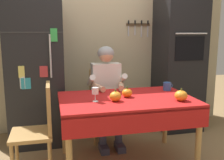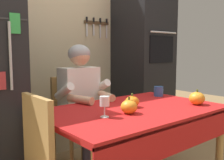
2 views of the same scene
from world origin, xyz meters
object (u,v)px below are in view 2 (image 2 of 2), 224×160
wall_oven (143,61)px  dining_table (135,119)px  chair_behind_person (73,118)px  seated_person (83,99)px  coffee_mug (159,91)px  pumpkin_small (132,102)px  wine_glass (105,102)px  pumpkin_medium (197,98)px  pumpkin_large (129,107)px

wall_oven → dining_table: bearing=-138.7°
chair_behind_person → wall_oven: bearing=6.5°
seated_person → coffee_mug: size_ratio=10.42×
wall_oven → pumpkin_small: 1.38m
seated_person → pumpkin_small: size_ratio=11.10×
dining_table → seated_person: size_ratio=1.12×
dining_table → pumpkin_small: pumpkin_small is taller
seated_person → wine_glass: seated_person is taller
pumpkin_medium → pumpkin_large: bearing=168.1°
dining_table → coffee_mug: (0.57, 0.25, 0.13)m
coffee_mug → pumpkin_large: bearing=-154.9°
chair_behind_person → pumpkin_large: 0.92m
wall_oven → pumpkin_small: size_ratio=18.72×
dining_table → coffee_mug: 0.64m
wine_glass → pumpkin_small: size_ratio=1.29×
coffee_mug → wall_oven: bearing=54.5°
wall_oven → seated_person: 1.22m
chair_behind_person → pumpkin_medium: chair_behind_person is taller
seated_person → pumpkin_medium: seated_person is taller
wall_oven → pumpkin_large: size_ratio=17.28×
chair_behind_person → pumpkin_small: bearing=-82.4°
pumpkin_large → pumpkin_medium: (0.65, -0.14, 0.00)m
wine_glass → wall_oven: bearing=35.1°
coffee_mug → wine_glass: bearing=-161.5°
wine_glass → coffee_mug: bearing=18.5°
coffee_mug → pumpkin_small: pumpkin_small is taller
pumpkin_medium → pumpkin_small: bearing=150.8°
dining_table → pumpkin_large: pumpkin_large is taller
seated_person → pumpkin_small: 0.57m
wall_oven → pumpkin_small: bearing=-139.8°
wine_glass → chair_behind_person: bearing=72.9°
coffee_mug → pumpkin_medium: bearing=-98.3°
coffee_mug → pumpkin_large: 0.79m
wine_glass → pumpkin_medium: (0.85, -0.16, -0.05)m
coffee_mug → pumpkin_medium: (-0.07, -0.47, 0.01)m
wall_oven → wine_glass: size_ratio=14.51×
wall_oven → pumpkin_medium: 1.30m
wall_oven → chair_behind_person: (-1.13, -0.13, -0.54)m
seated_person → coffee_mug: bearing=-28.4°
wall_oven → pumpkin_medium: bearing=-115.6°
wall_oven → pumpkin_large: wall_oven is taller
dining_table → pumpkin_medium: bearing=-23.9°
wall_oven → dining_table: size_ratio=1.50×
pumpkin_small → coffee_mug: bearing=19.8°
coffee_mug → pumpkin_large: (-0.72, -0.34, 0.00)m
seated_person → coffee_mug: seated_person is taller
coffee_mug → wine_glass: (-0.92, -0.31, 0.06)m
wine_glass → pumpkin_large: (0.20, -0.03, -0.05)m
coffee_mug → wine_glass: wine_glass is taller
dining_table → wall_oven: bearing=41.3°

